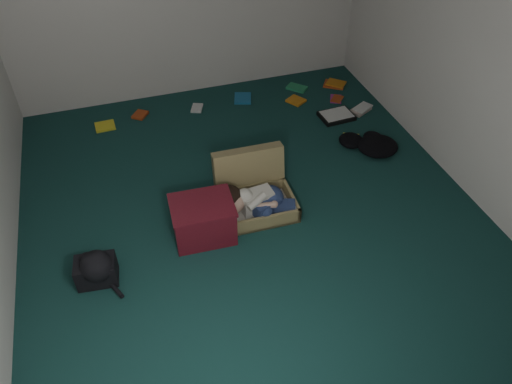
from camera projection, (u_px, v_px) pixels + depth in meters
floor at (251, 210)px, 4.51m from camera, size 4.50×4.50×0.00m
wall_front at (413, 343)px, 2.05m from camera, size 4.50×0.00×4.50m
wall_right at (481, 45)px, 4.11m from camera, size 0.00×4.50×4.50m
suitcase at (254, 191)px, 4.49m from camera, size 0.67×0.65×0.48m
person at (254, 201)px, 4.34m from camera, size 0.70×0.35×0.30m
maroon_bin at (203, 220)px, 4.17m from camera, size 0.54×0.43×0.36m
backpack at (96, 270)px, 3.85m from camera, size 0.41×0.35×0.23m
clothing_pile at (366, 141)px, 5.19m from camera, size 0.55×0.49×0.15m
paper_tray at (336, 116)px, 5.63m from camera, size 0.38×0.30×0.05m
book_scatter at (267, 106)px, 5.81m from camera, size 3.02×1.39×0.02m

